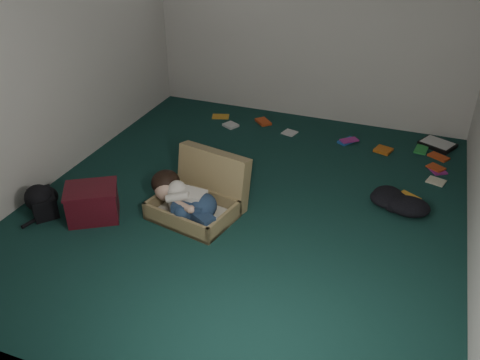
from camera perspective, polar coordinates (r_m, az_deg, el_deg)
The scene contains 11 objects.
floor at distance 4.90m, azimuth 0.63°, elevation -2.68°, with size 4.50×4.50×0.00m, color #133631.
wall_back at distance 6.41m, azimuth 8.09°, elevation 17.84°, with size 4.50×4.50×0.00m, color silver.
wall_front at distance 2.55m, azimuth -17.19°, elevation -4.22°, with size 4.50×4.50×0.00m, color silver.
wall_left at distance 5.33m, azimuth -20.52°, elevation 13.62°, with size 4.50×4.50×0.00m, color silver.
suitcase at distance 4.74m, azimuth -4.35°, elevation -1.73°, with size 0.87×0.85×0.54m.
person at distance 4.62m, azimuth -6.24°, elevation -2.13°, with size 0.77×0.50×0.34m.
maroon_bin at distance 4.82m, azimuth -16.23°, elevation -2.46°, with size 0.58×0.55×0.32m.
backpack at distance 5.05m, azimuth -21.25°, elevation -2.41°, with size 0.38×0.31×0.23m, color black, non-canonical shape.
clothing_pile at distance 5.01m, azimuth 16.89°, elevation -2.43°, with size 0.42×0.35×0.13m, color black, non-canonical shape.
paper_tray at distance 6.38m, azimuth 21.28°, elevation 3.76°, with size 0.45×0.41×0.05m.
book_scatter at distance 6.04m, azimuth 11.82°, elevation 3.60°, with size 2.94×1.42×0.02m.
Camera 1 is at (1.41, -3.84, 2.70)m, focal length 38.00 mm.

